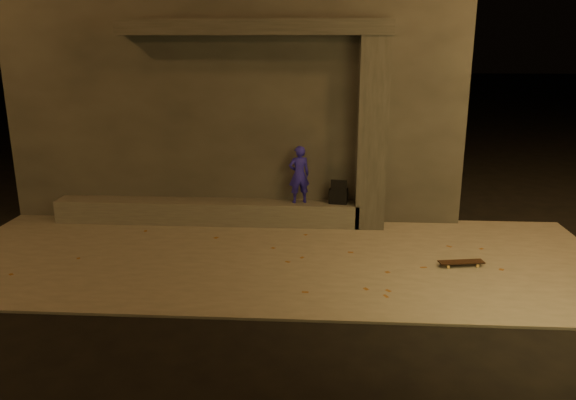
# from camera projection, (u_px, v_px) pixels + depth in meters

# --- Properties ---
(ground) EXTENTS (120.00, 120.00, 0.00)m
(ground) POSITION_uv_depth(u_px,v_px,m) (262.00, 314.00, 7.55)
(ground) COLOR black
(ground) RESTS_ON ground
(sidewalk) EXTENTS (11.00, 4.40, 0.04)m
(sidewalk) POSITION_uv_depth(u_px,v_px,m) (274.00, 257.00, 9.46)
(sidewalk) COLOR #615D55
(sidewalk) RESTS_ON ground
(building) EXTENTS (9.00, 5.10, 5.22)m
(building) POSITION_uv_depth(u_px,v_px,m) (248.00, 82.00, 13.13)
(building) COLOR #33312F
(building) RESTS_ON ground
(ledge) EXTENTS (6.00, 0.55, 0.45)m
(ledge) POSITION_uv_depth(u_px,v_px,m) (207.00, 212.00, 11.17)
(ledge) COLOR #504E48
(ledge) RESTS_ON sidewalk
(column) EXTENTS (0.55, 0.55, 3.60)m
(column) POSITION_uv_depth(u_px,v_px,m) (372.00, 135.00, 10.54)
(column) COLOR #33312F
(column) RESTS_ON sidewalk
(canopy) EXTENTS (5.00, 0.70, 0.28)m
(canopy) POSITION_uv_depth(u_px,v_px,m) (254.00, 27.00, 10.19)
(canopy) COLOR #33312F
(canopy) RESTS_ON column
(skateboarder) EXTENTS (0.47, 0.37, 1.13)m
(skateboarder) POSITION_uv_depth(u_px,v_px,m) (299.00, 174.00, 10.84)
(skateboarder) COLOR #2119A7
(skateboarder) RESTS_ON ledge
(backpack) EXTENTS (0.37, 0.27, 0.49)m
(backpack) POSITION_uv_depth(u_px,v_px,m) (338.00, 195.00, 10.90)
(backpack) COLOR black
(backpack) RESTS_ON ledge
(skateboard) EXTENTS (0.75, 0.30, 0.08)m
(skateboard) POSITION_uv_depth(u_px,v_px,m) (461.00, 262.00, 9.03)
(skateboard) COLOR black
(skateboard) RESTS_ON sidewalk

